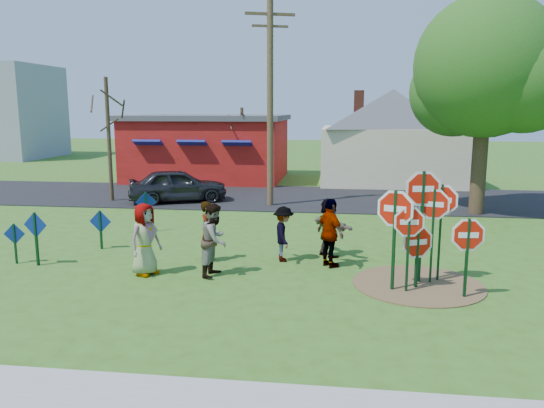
# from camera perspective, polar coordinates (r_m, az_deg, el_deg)

# --- Properties ---
(ground) EXTENTS (120.00, 120.00, 0.00)m
(ground) POSITION_cam_1_polar(r_m,az_deg,el_deg) (14.72, -2.88, -6.70)
(ground) COLOR #395C1A
(ground) RESTS_ON ground
(road) EXTENTS (120.00, 7.50, 0.04)m
(road) POSITION_cam_1_polar(r_m,az_deg,el_deg) (25.83, 1.64, 0.72)
(road) COLOR black
(road) RESTS_ON ground
(dirt_patch) EXTENTS (3.20, 3.20, 0.03)m
(dirt_patch) POSITION_cam_1_polar(r_m,az_deg,el_deg) (13.69, 15.42, -8.33)
(dirt_patch) COLOR brown
(dirt_patch) RESTS_ON ground
(red_building) EXTENTS (9.40, 7.69, 3.90)m
(red_building) POSITION_cam_1_polar(r_m,az_deg,el_deg) (32.93, -6.81, 6.11)
(red_building) COLOR maroon
(red_building) RESTS_ON ground
(cream_house) EXTENTS (9.40, 9.40, 6.50)m
(cream_house) POSITION_cam_1_polar(r_m,az_deg,el_deg) (32.02, 12.79, 7.54)
(cream_house) COLOR beige
(cream_house) RESTS_ON ground
(stop_sign_a) EXTENTS (1.11, 0.48, 2.58)m
(stop_sign_a) POSITION_cam_1_polar(r_m,az_deg,el_deg) (12.69, 13.08, -1.45)
(stop_sign_a) COLOR #0E3619
(stop_sign_a) RESTS_ON ground
(stop_sign_b) EXTENTS (1.17, 0.17, 2.96)m
(stop_sign_b) POSITION_cam_1_polar(r_m,az_deg,el_deg) (13.38, 15.89, 0.57)
(stop_sign_b) COLOR #0E3619
(stop_sign_b) RESTS_ON ground
(stop_sign_c) EXTENTS (1.00, 0.24, 2.51)m
(stop_sign_c) POSITION_cam_1_polar(r_m,az_deg,el_deg) (13.48, 16.99, -1.05)
(stop_sign_c) COLOR #0E3619
(stop_sign_c) RESTS_ON ground
(stop_sign_d) EXTENTS (1.03, 0.27, 2.60)m
(stop_sign_d) POSITION_cam_1_polar(r_m,az_deg,el_deg) (13.70, 17.76, -0.42)
(stop_sign_d) COLOR #0E3619
(stop_sign_d) RESTS_ON ground
(stop_sign_e) EXTENTS (1.00, 0.47, 1.70)m
(stop_sign_e) POSITION_cam_1_polar(r_m,az_deg,el_deg) (13.13, 15.37, -4.30)
(stop_sign_e) COLOR #0E3619
(stop_sign_e) RESTS_ON ground
(stop_sign_f) EXTENTS (1.03, 0.13, 2.00)m
(stop_sign_f) POSITION_cam_1_polar(r_m,az_deg,el_deg) (12.75, 20.32, -3.62)
(stop_sign_f) COLOR #0E3619
(stop_sign_f) RESTS_ON ground
(stop_sign_g) EXTENTS (0.97, 0.11, 2.19)m
(stop_sign_g) POSITION_cam_1_polar(r_m,az_deg,el_deg) (12.71, 14.50, -2.72)
(stop_sign_g) COLOR #0E3619
(stop_sign_g) RESTS_ON ground
(blue_diamond_a) EXTENTS (0.60, 0.10, 1.15)m
(blue_diamond_a) POSITION_cam_1_polar(r_m,az_deg,el_deg) (16.42, -25.94, -3.39)
(blue_diamond_a) COLOR #0E3619
(blue_diamond_a) RESTS_ON ground
(blue_diamond_b) EXTENTS (0.72, 0.11, 1.51)m
(blue_diamond_b) POSITION_cam_1_polar(r_m,az_deg,el_deg) (15.93, -24.07, -2.80)
(blue_diamond_b) COLOR #0E3619
(blue_diamond_b) RESTS_ON ground
(blue_diamond_c) EXTENTS (0.71, 0.07, 1.22)m
(blue_diamond_c) POSITION_cam_1_polar(r_m,az_deg,el_deg) (17.13, -17.96, -2.21)
(blue_diamond_c) COLOR #0E3619
(blue_diamond_c) RESTS_ON ground
(blue_diamond_d) EXTENTS (0.63, 0.39, 1.44)m
(blue_diamond_d) POSITION_cam_1_polar(r_m,az_deg,el_deg) (19.00, -13.39, -0.34)
(blue_diamond_d) COLOR #0E3619
(blue_diamond_d) RESTS_ON ground
(person_a) EXTENTS (0.97, 1.10, 1.90)m
(person_a) POSITION_cam_1_polar(r_m,az_deg,el_deg) (14.14, -13.51, -3.70)
(person_a) COLOR #3A5590
(person_a) RESTS_ON ground
(person_b) EXTENTS (0.52, 0.69, 1.72)m
(person_b) POSITION_cam_1_polar(r_m,az_deg,el_deg) (15.10, -6.85, -2.95)
(person_b) COLOR #1E6B61
(person_b) RESTS_ON ground
(person_c) EXTENTS (0.85, 1.02, 1.90)m
(person_c) POSITION_cam_1_polar(r_m,az_deg,el_deg) (13.78, -6.18, -3.84)
(person_c) COLOR #994943
(person_c) RESTS_ON ground
(person_d) EXTENTS (0.78, 1.11, 1.57)m
(person_d) POSITION_cam_1_polar(r_m,az_deg,el_deg) (15.02, 1.25, -3.25)
(person_d) COLOR #303035
(person_d) RESTS_ON ground
(person_e) EXTENTS (1.03, 1.16, 1.89)m
(person_e) POSITION_cam_1_polar(r_m,az_deg,el_deg) (14.50, 6.30, -3.15)
(person_e) COLOR #3F2751
(person_e) RESTS_ON ground
(person_f) EXTENTS (1.44, 1.55, 1.73)m
(person_f) POSITION_cam_1_polar(r_m,az_deg,el_deg) (15.57, 6.14, -2.51)
(person_f) COLOR #1B4F26
(person_f) RESTS_ON ground
(suv) EXTENTS (4.81, 3.38, 1.52)m
(suv) POSITION_cam_1_polar(r_m,az_deg,el_deg) (24.84, -10.09, 2.00)
(suv) COLOR #292A2E
(suv) RESTS_ON road
(utility_pole) EXTENTS (2.07, 0.81, 8.78)m
(utility_pole) POSITION_cam_1_polar(r_m,az_deg,el_deg) (23.30, -0.20, 11.06)
(utility_pole) COLOR #4C3823
(utility_pole) RESTS_ON ground
(leafy_tree) EXTENTS (6.13, 5.60, 8.72)m
(leafy_tree) POSITION_cam_1_polar(r_m,az_deg,el_deg) (23.02, 22.32, 12.79)
(leafy_tree) COLOR #382819
(leafy_tree) RESTS_ON ground
(bare_tree_west) EXTENTS (1.80, 1.80, 5.70)m
(bare_tree_west) POSITION_cam_1_polar(r_m,az_deg,el_deg) (25.62, -17.23, 8.44)
(bare_tree_west) COLOR #382819
(bare_tree_west) RESTS_ON ground
(bare_tree_east) EXTENTS (1.80, 1.80, 4.35)m
(bare_tree_east) POSITION_cam_1_polar(r_m,az_deg,el_deg) (29.35, -3.25, 7.33)
(bare_tree_east) COLOR #382819
(bare_tree_east) RESTS_ON ground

